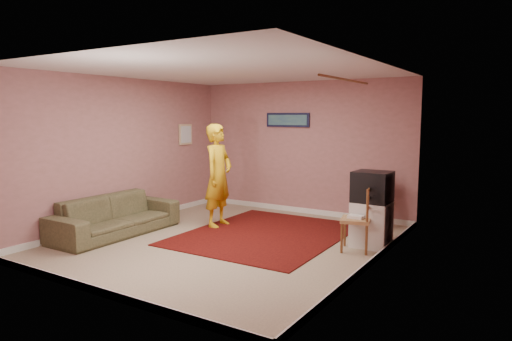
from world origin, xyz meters
The scene contains 26 objects.
ground centered at (0.00, 0.00, 0.00)m, with size 5.00×5.00×0.00m, color tan.
wall_back centered at (0.00, 2.50, 1.30)m, with size 4.50×0.02×2.60m, color #AC7174.
wall_front centered at (0.00, -2.50, 1.30)m, with size 4.50×0.02×2.60m, color #AC7174.
wall_left centered at (-2.25, 0.00, 1.30)m, with size 0.02×5.00×2.60m, color #AC7174.
wall_right centered at (2.25, 0.00, 1.30)m, with size 0.02×5.00×2.60m, color #AC7174.
ceiling centered at (0.00, 0.00, 2.60)m, with size 4.50×5.00×0.02m, color silver.
baseboard_back centered at (0.00, 2.49, 0.05)m, with size 4.50×0.02×0.10m, color silver.
baseboard_front centered at (0.00, -2.49, 0.05)m, with size 4.50×0.02×0.10m, color silver.
baseboard_left centered at (-2.24, 0.00, 0.05)m, with size 0.02×5.00×0.10m, color silver.
baseboard_right centered at (2.24, 0.00, 0.05)m, with size 0.02×5.00×0.10m, color silver.
window centered at (2.24, -0.90, 1.45)m, with size 0.01×1.10×1.50m, color black.
curtain_sheer centered at (2.23, -1.05, 1.25)m, with size 0.01×0.75×2.10m, color white.
curtain_floral centered at (2.21, -0.35, 1.25)m, with size 0.01×0.35×2.10m, color #F2EBCE.
curtain_rod centered at (2.20, -0.90, 2.32)m, with size 0.02×0.02×1.40m, color brown.
picture_back centered at (-0.30, 2.47, 1.85)m, with size 0.95×0.04×0.28m.
picture_left centered at (-2.22, 1.60, 1.55)m, with size 0.04×0.38×0.42m.
area_rug centered at (0.27, 0.67, 0.01)m, with size 2.38×2.97×0.02m, color black.
tv_cabinet centered at (1.95, 0.91, 0.34)m, with size 0.53×0.48×0.67m, color silver.
crt_tv centered at (1.94, 0.91, 0.90)m, with size 0.54×0.48×0.46m.
chair_a centered at (1.68, 2.10, 0.55)m, with size 0.51×0.50×0.49m.
dvd_player centered at (1.68, 2.10, 0.49)m, with size 0.31×0.22×0.05m, color #B2B1B7.
blue_throw centered at (1.68, 2.20, 0.73)m, with size 0.36×0.04×0.38m, color #89BEE1.
chair_b centered at (1.83, 0.58, 0.57)m, with size 0.49×0.51×0.51m.
game_console centered at (1.83, 0.58, 0.50)m, with size 0.21×0.15×0.04m, color white.
sofa centered at (-1.80, -0.64, 0.32)m, with size 2.16×0.85×0.63m, color brown.
person centered at (-0.73, 0.72, 0.90)m, with size 0.65×0.43×1.80m, color gold.
Camera 1 is at (4.01, -5.60, 1.94)m, focal length 32.00 mm.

